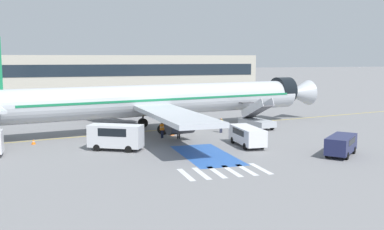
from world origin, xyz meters
The scene contains 23 objects.
ground_plane centered at (0.00, 0.00, 0.00)m, with size 600.00×600.00×0.00m, color slate.
apron_leadline_yellow centered at (-1.97, 0.74, 0.00)m, with size 0.20×80.44×0.01m, color gold.
apron_stand_patch_blue centered at (-1.97, -13.86, 0.00)m, with size 4.16×9.34×0.01m, color #2856A8.
apron_walkway_bar_0 centered at (-5.57, -19.71, 0.00)m, with size 0.44×3.60×0.01m, color silver.
apron_walkway_bar_1 centered at (-4.37, -19.71, 0.00)m, with size 0.44×3.60×0.01m, color silver.
apron_walkway_bar_2 centered at (-3.17, -19.71, 0.00)m, with size 0.44×3.60×0.01m, color silver.
apron_walkway_bar_3 centered at (-1.97, -19.71, 0.00)m, with size 0.44×3.60×0.01m, color silver.
apron_walkway_bar_4 centered at (-0.77, -19.71, 0.00)m, with size 0.44×3.60×0.01m, color silver.
apron_walkway_bar_5 centered at (0.43, -19.71, 0.00)m, with size 0.44×3.60×0.01m, color silver.
airliner centered at (-2.64, 0.60, 3.54)m, with size 45.55×34.70×10.48m.
boarding_stairs_forward centered at (8.70, -1.60, 0.97)m, with size 3.08×5.50×3.82m.
fuel_tanker centered at (-7.13, 27.00, 1.66)m, with size 3.42×11.06×3.30m.
service_van_1 centered at (3.09, -11.26, 1.12)m, with size 2.05×5.34×1.83m.
service_van_2 centered at (9.11, -17.58, 1.06)m, with size 4.56×4.33×1.73m.
service_van_3 centered at (-9.22, -9.46, 1.40)m, with size 5.16×3.96×2.36m.
ground_crew_0 centered at (3.47, -3.29, 0.95)m, with size 0.47×0.33×1.66m.
ground_crew_1 centered at (-7.50, -4.72, 0.94)m, with size 0.46×0.47×1.63m.
ground_crew_2 centered at (-2.11, -5.42, 0.94)m, with size 0.48×0.37×1.64m.
ground_crew_3 centered at (-3.70, -4.66, 1.01)m, with size 0.49×0.39×1.76m.
traffic_cone_0 centered at (-16.57, -4.21, 0.24)m, with size 0.44×0.44×0.49m.
traffic_cone_1 centered at (-11.00, -4.42, 0.28)m, with size 0.50×0.50×0.56m.
traffic_cone_2 centered at (-2.26, -3.17, 0.34)m, with size 0.61×0.61×0.67m.
terminal_building centered at (4.78, 79.07, 4.55)m, with size 78.30×12.10×9.09m.
Camera 1 is at (-14.61, -50.19, 8.46)m, focal length 42.00 mm.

